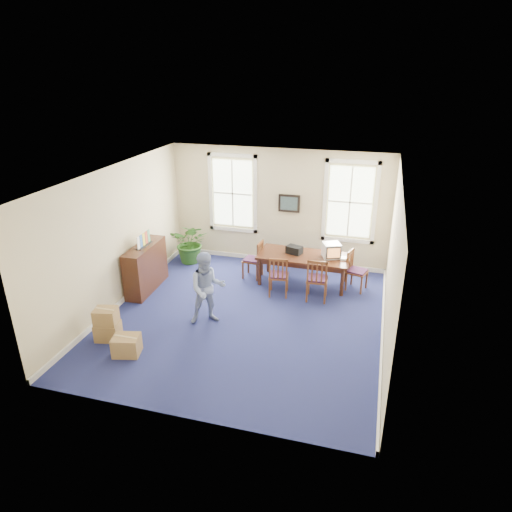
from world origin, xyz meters
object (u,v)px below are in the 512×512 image
(potted_plant, at_px, (191,243))
(chair_near_left, at_px, (279,275))
(crt_tv, at_px, (331,250))
(credenza, at_px, (146,267))
(conference_table, at_px, (303,269))
(cardboard_boxes, at_px, (117,322))
(man, at_px, (207,288))

(potted_plant, bearing_deg, chair_near_left, -24.17)
(crt_tv, relative_size, credenza, 0.29)
(crt_tv, bearing_deg, chair_near_left, -166.65)
(conference_table, relative_size, cardboard_boxes, 1.78)
(chair_near_left, bearing_deg, conference_table, -129.12)
(credenza, xyz_separation_m, potted_plant, (0.42, 1.85, -0.02))
(man, bearing_deg, credenza, 124.48)
(credenza, bearing_deg, potted_plant, 75.42)
(potted_plant, xyz_separation_m, cardboard_boxes, (0.08, -4.02, -0.22))
(conference_table, relative_size, crt_tv, 5.17)
(crt_tv, height_order, man, man)
(man, bearing_deg, chair_near_left, 26.78)
(conference_table, relative_size, credenza, 1.47)
(credenza, relative_size, potted_plant, 1.31)
(man, bearing_deg, crt_tv, 19.21)
(credenza, relative_size, cardboard_boxes, 1.21)
(conference_table, xyz_separation_m, crt_tv, (0.67, 0.05, 0.57))
(man, bearing_deg, cardboard_boxes, -172.44)
(potted_plant, bearing_deg, conference_table, -8.43)
(chair_near_left, relative_size, credenza, 0.67)
(conference_table, distance_m, credenza, 3.94)
(conference_table, height_order, potted_plant, potted_plant)
(credenza, height_order, potted_plant, credenza)
(potted_plant, distance_m, cardboard_boxes, 4.03)
(credenza, height_order, cardboard_boxes, credenza)
(chair_near_left, distance_m, potted_plant, 3.08)
(credenza, bearing_deg, conference_table, 18.50)
(crt_tv, bearing_deg, potted_plant, 151.05)
(chair_near_left, bearing_deg, potted_plant, -32.33)
(chair_near_left, xyz_separation_m, cardboard_boxes, (-2.73, -2.76, -0.15))
(crt_tv, xyz_separation_m, credenza, (-4.37, -1.42, -0.35))
(man, xyz_separation_m, credenza, (-2.05, 1.07, -0.20))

